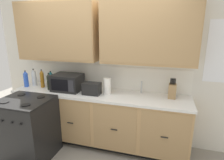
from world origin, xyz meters
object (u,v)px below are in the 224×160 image
(bottle_teal, at_px, (51,79))
(bottle_dark, at_px, (49,81))
(toaster, at_px, (92,89))
(paper_towel_roll, at_px, (107,86))
(bottle_blue, at_px, (26,79))
(knife_block, at_px, (172,91))
(microwave, at_px, (67,82))
(bottle_clear, at_px, (34,77))
(bottle_amber, at_px, (42,79))
(stove_range, at_px, (27,128))

(bottle_teal, bearing_deg, bottle_dark, -63.02)
(toaster, relative_size, paper_towel_roll, 1.08)
(bottle_blue, bearing_deg, knife_block, 3.04)
(microwave, xyz_separation_m, bottle_blue, (-0.83, -0.02, 0.00))
(knife_block, distance_m, paper_towel_roll, 1.00)
(toaster, relative_size, bottle_clear, 0.89)
(bottle_amber, xyz_separation_m, bottle_teal, (0.09, 0.13, -0.02))
(bottle_dark, height_order, bottle_clear, bottle_clear)
(bottle_blue, bearing_deg, bottle_teal, 23.96)
(bottle_dark, bearing_deg, bottle_teal, 116.98)
(toaster, distance_m, bottle_teal, 0.93)
(toaster, relative_size, bottle_teal, 1.01)
(paper_towel_roll, bearing_deg, knife_block, 5.86)
(stove_range, relative_size, bottle_clear, 3.03)
(toaster, bearing_deg, bottle_amber, 174.28)
(stove_range, height_order, knife_block, knife_block)
(microwave, distance_m, toaster, 0.48)
(bottle_amber, height_order, bottle_teal, bottle_amber)
(microwave, height_order, bottle_blue, bottle_blue)
(stove_range, distance_m, bottle_amber, 0.90)
(stove_range, relative_size, bottle_teal, 3.44)
(stove_range, xyz_separation_m, microwave, (0.37, 0.63, 0.59))
(stove_range, relative_size, paper_towel_roll, 3.65)
(toaster, height_order, bottle_blue, bottle_blue)
(microwave, relative_size, bottle_clear, 1.53)
(knife_block, xyz_separation_m, bottle_teal, (-2.14, 0.04, 0.02))
(bottle_teal, relative_size, bottle_blue, 0.93)
(toaster, bearing_deg, stove_range, -147.06)
(bottle_dark, relative_size, bottle_teal, 1.08)
(toaster, relative_size, bottle_dark, 0.94)
(paper_towel_roll, height_order, bottle_clear, bottle_clear)
(paper_towel_roll, distance_m, bottle_amber, 1.23)
(microwave, relative_size, bottle_blue, 1.61)
(paper_towel_roll, height_order, bottle_amber, bottle_amber)
(bottle_amber, bearing_deg, knife_block, 2.25)
(bottle_amber, distance_m, bottle_clear, 0.22)
(microwave, distance_m, bottle_blue, 0.83)
(paper_towel_roll, height_order, bottle_blue, bottle_blue)
(microwave, height_order, paper_towel_roll, microwave)
(paper_towel_roll, distance_m, bottle_teal, 1.15)
(toaster, xyz_separation_m, bottle_amber, (-0.99, 0.10, 0.06))
(stove_range, height_order, bottle_blue, bottle_blue)
(paper_towel_roll, distance_m, bottle_clear, 1.45)
(bottle_dark, bearing_deg, toaster, -1.42)
(stove_range, distance_m, microwave, 0.94)
(toaster, bearing_deg, bottle_clear, 172.72)
(stove_range, relative_size, bottle_dark, 3.19)
(paper_towel_roll, bearing_deg, bottle_dark, -176.40)
(stove_range, height_order, paper_towel_roll, paper_towel_roll)
(bottle_amber, relative_size, bottle_teal, 1.18)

